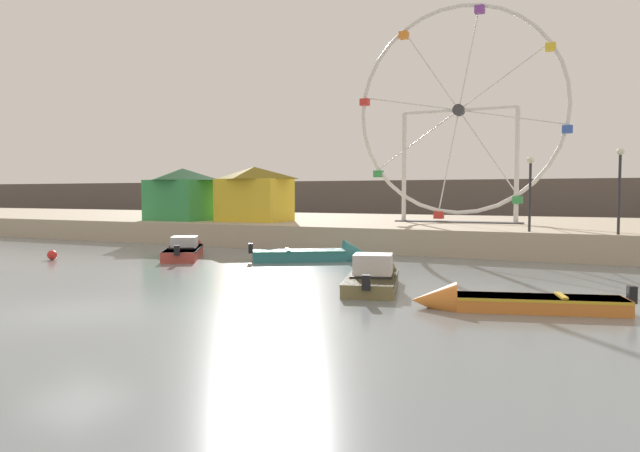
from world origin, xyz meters
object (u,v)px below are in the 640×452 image
Objects in this scene: motorboat_teal_painted at (321,255)px; mooring_buoy_orange at (52,255)px; ferris_wheel_white_frame at (459,114)px; motorboat_orange_hull at (501,302)px; carnival_booth_green_kiosk at (183,193)px; promenade_lamp_near at (530,182)px; motorboat_faded_red at (186,249)px; carnival_booth_yellow_awning at (254,193)px; motorboat_olive_wood at (374,276)px; promenade_lamp_far at (620,178)px.

mooring_buoy_orange is at bearing 170.46° from motorboat_teal_painted.
motorboat_orange_hull is at bearing -74.23° from ferris_wheel_white_frame.
promenade_lamp_near reaches higher than carnival_booth_green_kiosk.
ferris_wheel_white_frame is at bearing -71.17° from motorboat_faded_red.
motorboat_teal_painted is at bearing -41.66° from carnival_booth_yellow_awning.
motorboat_teal_painted reaches higher than motorboat_orange_hull.
motorboat_orange_hull is 1.08× the size of motorboat_olive_wood.
motorboat_olive_wood is at bearing -110.03° from promenade_lamp_near.
promenade_lamp_far is 8.55× the size of mooring_buoy_orange.
ferris_wheel_white_frame is (-1.19, 17.78, 7.66)m from motorboat_olive_wood.
carnival_booth_yellow_awning is at bearing 169.62° from promenade_lamp_near.
promenade_lamp_far is (26.06, -2.95, 0.68)m from carnival_booth_green_kiosk.
promenade_lamp_far is 25.87m from mooring_buoy_orange.
ferris_wheel_white_frame reaches higher than promenade_lamp_near.
promenade_lamp_near is at bearing -4.75° from motorboat_teal_painted.
mooring_buoy_orange is at bearing 71.58° from motorboat_olive_wood.
motorboat_teal_painted is at bearing 23.33° from motorboat_olive_wood.
motorboat_orange_hull is (16.31, -7.37, -0.10)m from motorboat_faded_red.
motorboat_faded_red is 9.43m from carnival_booth_yellow_awning.
carnival_booth_yellow_awning is 1.25× the size of promenade_lamp_far.
carnival_booth_green_kiosk is at bearing -164.50° from ferris_wheel_white_frame.
motorboat_faded_red is at bearing -48.27° from carnival_booth_green_kiosk.
promenade_lamp_far reaches higher than carnival_booth_yellow_awning.
carnival_booth_green_kiosk is at bearing 173.62° from promenade_lamp_near.
motorboat_olive_wood is 11.89× the size of mooring_buoy_orange.
promenade_lamp_far is (7.55, 10.03, 3.47)m from motorboat_olive_wood.
motorboat_faded_red is at bearing -159.75° from promenade_lamp_near.
mooring_buoy_orange is (-20.11, -9.84, -3.41)m from promenade_lamp_near.
ferris_wheel_white_frame is at bearing 17.79° from carnival_booth_green_kiosk.
motorboat_olive_wood is (4.76, -5.77, 0.04)m from motorboat_teal_painted.
ferris_wheel_white_frame reaches higher than carnival_booth_yellow_awning.
motorboat_teal_painted is at bearing -25.36° from carnival_booth_green_kiosk.
ferris_wheel_white_frame reaches higher than carnival_booth_green_kiosk.
carnival_booth_green_kiosk is 12.87m from mooring_buoy_orange.
motorboat_teal_painted is at bearing -160.91° from promenade_lamp_far.
ferris_wheel_white_frame is 18.63m from carnival_booth_green_kiosk.
motorboat_teal_painted is at bearing -58.13° from motorboat_orange_hull.
ferris_wheel_white_frame reaches higher than motorboat_teal_painted.
carnival_booth_yellow_awning is 21.14m from promenade_lamp_far.
ferris_wheel_white_frame is 13.68m from carnival_booth_yellow_awning.
motorboat_faded_red is 1.00× the size of motorboat_orange_hull.
promenade_lamp_far reaches higher than motorboat_faded_red.
carnival_booth_yellow_awning is at bearing 9.22° from carnival_booth_green_kiosk.
motorboat_teal_painted is 1.16× the size of carnival_booth_green_kiosk.
motorboat_teal_painted is 1.01× the size of motorboat_olive_wood.
motorboat_teal_painted is 12.62m from mooring_buoy_orange.
promenade_lamp_far is (20.83, -3.59, 0.66)m from carnival_booth_yellow_awning.
ferris_wheel_white_frame is at bearing -90.38° from motorboat_orange_hull.
promenade_lamp_near is at bearing -55.53° from ferris_wheel_white_frame.
motorboat_olive_wood is 0.39× the size of ferris_wheel_white_frame.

